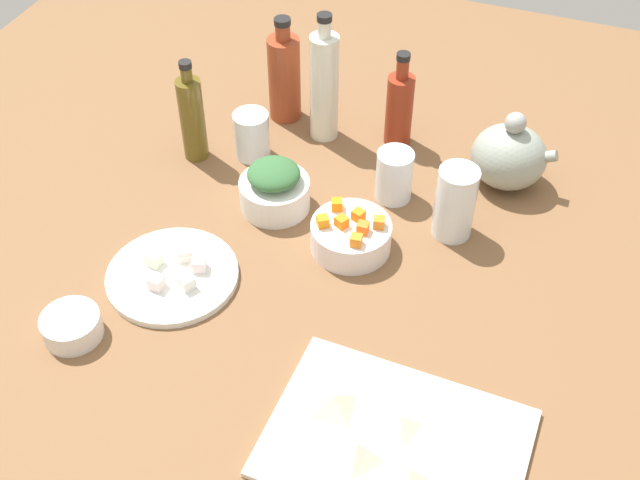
{
  "coord_description": "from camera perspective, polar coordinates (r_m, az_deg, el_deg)",
  "views": [
    {
      "loc": [
        33.08,
        -87.46,
        99.47
      ],
      "look_at": [
        0.0,
        0.0,
        8.0
      ],
      "focal_mm": 45.81,
      "sensor_mm": 36.0,
      "label": 1
    }
  ],
  "objects": [
    {
      "name": "bottle_3",
      "position": [
        1.55,
        5.57,
        9.21
      ],
      "size": [
        5.08,
        5.08,
        19.27
      ],
      "color": "maroon",
      "rests_on": "tabletop"
    },
    {
      "name": "dumpling_4",
      "position": [
        1.14,
        1.01,
        -11.2
      ],
      "size": [
        7.67,
        7.63,
        2.84
      ],
      "primitive_type": "pyramid",
      "rotation": [
        0.0,
        0.0,
        5.58
      ],
      "color": "beige",
      "rests_on": "cutting_board"
    },
    {
      "name": "bowl_carrots",
      "position": [
        1.35,
        2.17,
        0.27
      ],
      "size": [
        13.44,
        13.44,
        5.07
      ],
      "primitive_type": "cylinder",
      "color": "white",
      "rests_on": "tabletop"
    },
    {
      "name": "carrot_cube_6",
      "position": [
        1.33,
        4.14,
        1.24
      ],
      "size": [
        2.13,
        2.13,
        1.8
      ],
      "primitive_type": "cube",
      "rotation": [
        0.0,
        0.0,
        0.2
      ],
      "color": "orange",
      "rests_on": "bowl_carrots"
    },
    {
      "name": "drinking_glass_2",
      "position": [
        1.37,
        9.42,
        2.6
      ],
      "size": [
        6.8,
        6.8,
        13.27
      ],
      "primitive_type": "cylinder",
      "color": "white",
      "rests_on": "tabletop"
    },
    {
      "name": "tofu_cube_3",
      "position": [
        1.3,
        -9.29,
        -2.96
      ],
      "size": [
        3.0,
        3.0,
        2.2
      ],
      "primitive_type": "cube",
      "rotation": [
        0.0,
        0.0,
        2.62
      ],
      "color": "white",
      "rests_on": "plate_tofu"
    },
    {
      "name": "bowl_small_side",
      "position": [
        1.28,
        -16.96,
        -5.78
      ],
      "size": [
        8.95,
        8.95,
        3.9
      ],
      "primitive_type": "cylinder",
      "color": "silver",
      "rests_on": "tabletop"
    },
    {
      "name": "carrot_cube_1",
      "position": [
        1.3,
        2.54,
        -0.02
      ],
      "size": [
        1.98,
        1.98,
        1.8
      ],
      "primitive_type": "cube",
      "rotation": [
        0.0,
        0.0,
        0.11
      ],
      "color": "orange",
      "rests_on": "bowl_carrots"
    },
    {
      "name": "carrot_cube_5",
      "position": [
        1.33,
        1.52,
        1.28
      ],
      "size": [
        2.46,
        2.46,
        1.8
      ],
      "primitive_type": "cube",
      "rotation": [
        0.0,
        0.0,
        1.05
      ],
      "color": "orange",
      "rests_on": "bowl_carrots"
    },
    {
      "name": "drinking_glass_0",
      "position": [
        1.44,
        5.21,
        4.51
      ],
      "size": [
        6.52,
        6.52,
        9.54
      ],
      "primitive_type": "cylinder",
      "color": "white",
      "rests_on": "tabletop"
    },
    {
      "name": "dumpling_1",
      "position": [
        1.09,
        6.23,
        -15.93
      ],
      "size": [
        6.04,
        5.66,
        2.05
      ],
      "primitive_type": "pyramid",
      "rotation": [
        0.0,
        0.0,
        3.31
      ],
      "color": "beige",
      "rests_on": "cutting_board"
    },
    {
      "name": "carrot_cube_0",
      "position": [
        1.33,
        0.19,
        1.31
      ],
      "size": [
        2.51,
        2.51,
        1.8
      ],
      "primitive_type": "cube",
      "rotation": [
        0.0,
        0.0,
        2.19
      ],
      "color": "orange",
      "rests_on": "bowl_carrots"
    },
    {
      "name": "carrot_cube_2",
      "position": [
        1.36,
        1.1,
        2.52
      ],
      "size": [
        2.34,
        2.34,
        1.8
      ],
      "primitive_type": "cube",
      "rotation": [
        0.0,
        0.0,
        1.95
      ],
      "color": "orange",
      "rests_on": "bowl_carrots"
    },
    {
      "name": "teapot",
      "position": [
        1.49,
        13.08,
        5.74
      ],
      "size": [
        15.15,
        12.43,
        15.11
      ],
      "color": "#939C91",
      "rests_on": "tabletop"
    },
    {
      "name": "bottle_2",
      "position": [
        1.54,
        0.29,
        10.75
      ],
      "size": [
        5.46,
        5.46,
        25.73
      ],
      "color": "silver",
      "rests_on": "tabletop"
    },
    {
      "name": "carrot_cube_4",
      "position": [
        1.32,
        3.01,
        0.87
      ],
      "size": [
        1.9,
        1.9,
        1.8
      ],
      "primitive_type": "cube",
      "rotation": [
        0.0,
        0.0,
        0.06
      ],
      "color": "orange",
      "rests_on": "bowl_carrots"
    },
    {
      "name": "cutting_board",
      "position": [
        1.13,
        5.32,
        -13.92
      ],
      "size": [
        34.94,
        25.35,
        1.0
      ],
      "primitive_type": "cube",
      "rotation": [
        0.0,
        0.0,
        -0.03
      ],
      "color": "silver",
      "rests_on": "tabletop"
    },
    {
      "name": "chopped_greens_mound",
      "position": [
        1.4,
        -3.25,
        4.64
      ],
      "size": [
        9.85,
        9.72,
        3.64
      ],
      "primitive_type": "ellipsoid",
      "rotation": [
        0.0,
        0.0,
        3.07
      ],
      "color": "#356537",
      "rests_on": "bowl_greens"
    },
    {
      "name": "tofu_cube_2",
      "position": [
        1.34,
        -9.46,
        -0.96
      ],
      "size": [
        3.09,
        3.09,
        2.2
      ],
      "primitive_type": "cube",
      "rotation": [
        0.0,
        0.0,
        2.25
      ],
      "color": "white",
      "rests_on": "plate_tofu"
    },
    {
      "name": "bottle_1",
      "position": [
        1.52,
        -8.92,
        8.47
      ],
      "size": [
        4.58,
        4.58,
        20.38
      ],
      "color": "brown",
      "rests_on": "tabletop"
    },
    {
      "name": "tofu_cube_0",
      "position": [
        1.31,
        -11.35,
        -2.92
      ],
      "size": [
        2.26,
        2.26,
        2.2
      ],
      "primitive_type": "cube",
      "rotation": [
        0.0,
        0.0,
        3.12
      ],
      "color": "white",
      "rests_on": "plate_tofu"
    },
    {
      "name": "dumpling_0",
      "position": [
        1.13,
        5.61,
        -12.48
      ],
      "size": [
        6.56,
        6.53,
        2.11
      ],
      "primitive_type": "pyramid",
      "rotation": [
        0.0,
        0.0,
        0.4
      ],
      "color": "beige",
      "rests_on": "cutting_board"
    },
    {
      "name": "tabletop",
      "position": [
        1.35,
        0.0,
        -1.97
      ],
      "size": [
        190.0,
        190.0,
        3.0
      ],
      "primitive_type": "cube",
      "color": "brown",
      "rests_on": "ground"
    },
    {
      "name": "bottle_0",
      "position": [
        1.6,
        -2.51,
        11.35
      ],
      "size": [
        6.25,
        6.25,
        21.49
      ],
      "color": "brown",
      "rests_on": "tabletop"
    },
    {
      "name": "dumpling_3",
      "position": [
        1.1,
        2.61,
        -14.44
      ],
      "size": [
        6.43,
        5.83,
        2.75
      ],
      "primitive_type": "pyramid",
      "rotation": [
        0.0,
        0.0,
        3.26
      ],
      "color": "beige",
      "rests_on": "cutting_board"
    },
    {
      "name": "plate_tofu",
      "position": [
        1.33,
        -10.27,
        -2.47
      ],
      "size": [
        21.3,
        21.3,
        1.2
      ],
      "primitive_type": "cylinder",
      "color": "white",
      "rests_on": "tabletop"
    },
    {
      "name": "drinking_glass_1",
      "position": [
        1.53,
        -4.79,
        7.32
      ],
      "size": [
        6.66,
        6.66,
        9.1
      ],
      "primitive_type": "cylinder",
      "color": "white",
      "rests_on": "tabletop"
    },
    {
      "name": "bowl_greens",
      "position": [
        1.43,
        -3.18,
        3.22
      ],
      "size": [
        12.34,
        12.34,
        5.53
      ],
      "primitive_type": "cylinder",
      "color": "white",
      "rests_on": "tabletop"
    },
    {
      "name": "carrot_cube_3",
      "position": [
        1.34,
        2.7,
        1.75
      ],
      "size": [
        2.32,
        2.32,
        1.8
      ],
      "primitive_type": "cube",
      "rotation": [
        0.0,
        0.0,
        2.78
      ],
      "color": "orange",
      "rests_on": "bowl_carrots"
    },
    {
      "name": "tofu_cube_1",
      "position": [
        1.34,
        -11.5,
        -1.33
      ],
      "size": [
        2.58,
        2.58,
        2.2
      ],
      "primitive_type": "cube",
      "rotation": [
        0.0,
        0.0,
        2.95
      ],
      "color": "white",
      "rests_on": "plate_tofu"
    },
    {
      "name": "tofu_cube_4",
      "position": [
        1.32,
        -8.44,
        -1.7
      ],
      "size": [
        2.79,
        2.79,
        2.2
      ],
      "primitive_type": "cube",
      "rotation": [
        0.0,
        0.0,
        0.33
      ],
      "color": "white",
      "rests_on": "plate_tofu"
    }
  ]
}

